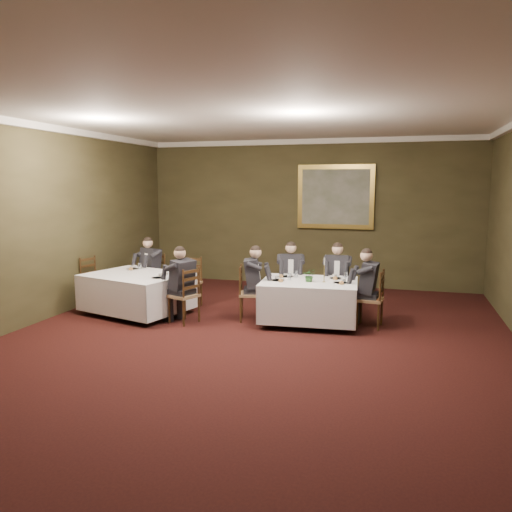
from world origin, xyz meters
The scene contains 26 objects.
ground centered at (0.00, 0.00, 0.00)m, with size 10.00×10.00×0.00m, color black.
ceiling centered at (0.00, 0.00, 3.50)m, with size 8.00×10.00×0.10m, color silver.
back_wall centered at (0.00, 5.00, 1.75)m, with size 8.00×0.10×3.50m, color #342F1A.
left_wall centered at (-4.00, 0.00, 1.75)m, with size 0.10×10.00×3.50m, color #342F1A.
crown_molding centered at (0.00, 0.00, 3.44)m, with size 8.00×10.00×0.12m.
table_main centered at (0.65, 1.56, 0.45)m, with size 1.76×1.40×0.67m.
table_second centered at (-2.60, 1.32, 0.45)m, with size 2.14×1.83×0.67m.
chair_main_backleft centered at (0.14, 2.38, 0.28)m, with size 0.52×0.51×1.00m.
diner_main_backleft centered at (0.14, 2.37, 0.51)m, with size 0.50×0.56×1.35m.
chair_main_backright centered at (1.03, 2.45, 0.28)m, with size 0.46×0.44×1.00m.
diner_main_backright centered at (1.03, 2.44, 0.51)m, with size 0.43×0.49×1.35m.
chair_main_endleft centered at (-0.40, 1.48, 0.28)m, with size 0.52×0.53×1.00m.
diner_main_endleft centered at (-0.39, 1.48, 0.51)m, with size 0.57×0.51×1.35m.
chair_main_endright centered at (1.70, 1.64, 0.28)m, with size 0.46×0.48×1.00m.
diner_main_endright centered at (1.69, 1.64, 0.51)m, with size 0.52×0.45×1.35m.
chair_sec_backleft centered at (-2.82, 2.36, 0.28)m, with size 0.57×0.56×1.00m.
diner_sec_backleft centered at (-2.83, 2.35, 0.51)m, with size 0.55×0.60×1.35m.
chair_sec_backright centered at (-1.88, 2.10, 0.28)m, with size 0.46×0.45×1.00m.
chair_sec_endright centered at (-1.48, 1.01, 0.28)m, with size 0.55×0.56×1.00m.
diner_sec_endright centered at (-1.49, 1.01, 0.51)m, with size 0.59×0.55×1.35m.
chair_sec_endleft centered at (-3.72, 1.63, 0.28)m, with size 0.51×0.52×1.00m.
centerpiece centered at (0.67, 1.49, 0.89)m, with size 0.22×0.19×0.25m, color #2D5926.
candlestick centered at (0.91, 1.54, 0.93)m, with size 0.06×0.06×0.44m.
place_setting_table_main centered at (0.23, 1.90, 0.80)m, with size 0.33×0.32×0.14m.
place_setting_table_second centered at (-2.92, 1.85, 0.80)m, with size 0.33×0.31×0.14m.
painting centered at (0.65, 4.94, 2.15)m, with size 1.79×0.09×1.50m.
Camera 1 is at (2.14, -6.93, 2.43)m, focal length 35.00 mm.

